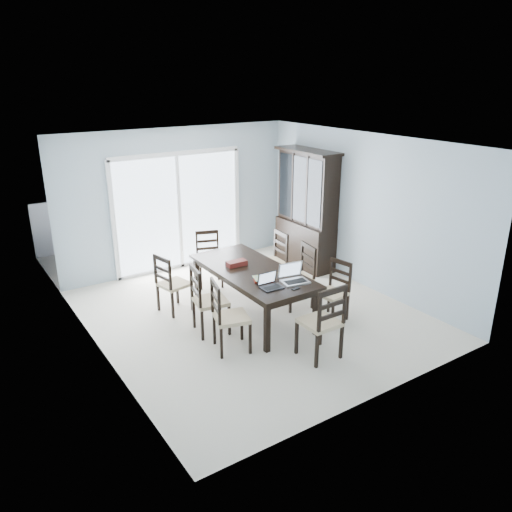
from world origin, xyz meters
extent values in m
plane|color=beige|center=(0.00, 0.00, 0.00)|extent=(5.00, 5.00, 0.00)
plane|color=white|center=(0.00, 0.00, 2.60)|extent=(5.00, 5.00, 0.00)
cube|color=#9EB1BD|center=(0.00, 2.50, 1.30)|extent=(4.50, 0.02, 2.60)
cube|color=#9EB1BD|center=(-2.25, 0.00, 1.30)|extent=(0.02, 5.00, 2.60)
cube|color=#9EB1BD|center=(2.25, 0.00, 1.30)|extent=(0.02, 5.00, 2.60)
cube|color=gray|center=(0.00, 3.50, -0.05)|extent=(4.50, 2.00, 0.10)
cube|color=#99999E|center=(0.00, 4.50, 0.55)|extent=(4.50, 0.06, 1.10)
cube|color=black|center=(0.00, 0.00, 0.73)|extent=(1.00, 2.20, 0.04)
cube|color=black|center=(0.00, 0.00, 0.67)|extent=(0.88, 2.08, 0.10)
cube|color=black|center=(-0.42, -1.00, 0.34)|extent=(0.07, 0.07, 0.69)
cube|color=black|center=(0.42, -1.00, 0.34)|extent=(0.07, 0.07, 0.69)
cube|color=black|center=(-0.42, 1.00, 0.34)|extent=(0.07, 0.07, 0.69)
cube|color=black|center=(0.42, 1.00, 0.34)|extent=(0.07, 0.07, 0.69)
cube|color=black|center=(2.01, 1.25, 0.42)|extent=(0.45, 1.30, 0.85)
cube|color=black|center=(2.04, 1.25, 1.50)|extent=(0.38, 1.30, 1.30)
cube|color=black|center=(2.01, 1.25, 2.17)|extent=(0.50, 1.38, 0.05)
cube|color=black|center=(1.84, 0.83, 1.50)|extent=(0.02, 0.36, 1.18)
cube|color=black|center=(1.84, 1.25, 1.50)|extent=(0.02, 0.36, 1.18)
cube|color=black|center=(1.84, 1.67, 1.50)|extent=(0.02, 0.36, 1.18)
cube|color=silver|center=(0.00, 2.48, 1.05)|extent=(2.40, 0.02, 2.10)
cube|color=white|center=(0.00, 2.46, 2.14)|extent=(2.52, 0.05, 0.08)
cube|color=white|center=(0.00, 2.46, 1.05)|extent=(0.06, 0.05, 2.10)
cube|color=white|center=(0.00, 2.46, 0.03)|extent=(2.52, 0.05, 0.05)
cube|color=black|center=(-0.90, -0.45, 0.22)|extent=(0.04, 0.04, 0.44)
cube|color=black|center=(-1.01, -0.82, 0.22)|extent=(0.04, 0.04, 0.44)
cube|color=black|center=(-0.53, -0.55, 0.22)|extent=(0.04, 0.04, 0.44)
cube|color=black|center=(-0.63, -0.92, 0.22)|extent=(0.04, 0.04, 0.44)
cube|color=#CBBA87|center=(-0.77, -0.68, 0.46)|extent=(0.53, 0.53, 0.05)
cube|color=black|center=(-0.92, 0.12, 0.22)|extent=(0.04, 0.04, 0.45)
cube|color=black|center=(-0.99, -0.26, 0.22)|extent=(0.04, 0.04, 0.45)
cube|color=black|center=(-0.53, 0.06, 0.22)|extent=(0.04, 0.04, 0.45)
cube|color=black|center=(-0.60, -0.33, 0.22)|extent=(0.04, 0.04, 0.45)
cube|color=#CBBA87|center=(-0.76, -0.10, 0.47)|extent=(0.51, 0.51, 0.05)
cube|color=black|center=(-1.13, 0.93, 0.21)|extent=(0.04, 0.04, 0.42)
cube|color=black|center=(-1.05, 0.57, 0.21)|extent=(0.04, 0.04, 0.42)
cube|color=black|center=(-0.77, 1.01, 0.21)|extent=(0.04, 0.04, 0.42)
cube|color=black|center=(-0.69, 0.65, 0.21)|extent=(0.04, 0.04, 0.42)
cube|color=#CBBA87|center=(-0.91, 0.79, 0.44)|extent=(0.49, 0.49, 0.05)
cube|color=black|center=(1.10, -0.91, 0.20)|extent=(0.04, 0.04, 0.40)
cube|color=black|center=(1.04, -0.56, 0.20)|extent=(0.04, 0.04, 0.40)
cube|color=black|center=(0.75, -0.97, 0.20)|extent=(0.04, 0.04, 0.40)
cube|color=black|center=(0.69, -0.62, 0.20)|extent=(0.04, 0.04, 0.40)
cube|color=#CBBA87|center=(0.90, -0.77, 0.42)|extent=(0.45, 0.45, 0.05)
cube|color=black|center=(0.91, -0.32, 0.22)|extent=(0.04, 0.04, 0.44)
cube|color=black|center=(0.97, 0.07, 0.22)|extent=(0.04, 0.04, 0.44)
cube|color=black|center=(0.53, -0.26, 0.22)|extent=(0.04, 0.04, 0.44)
cube|color=black|center=(0.59, 0.13, 0.22)|extent=(0.04, 0.04, 0.44)
cube|color=#CBBA87|center=(0.75, -0.10, 0.47)|extent=(0.49, 0.49, 0.05)
cube|color=black|center=(0.98, 0.47, 0.22)|extent=(0.04, 0.04, 0.44)
cube|color=black|center=(1.02, 0.86, 0.22)|extent=(0.04, 0.04, 0.44)
cube|color=black|center=(0.60, 0.51, 0.22)|extent=(0.04, 0.04, 0.44)
cube|color=black|center=(0.63, 0.89, 0.22)|extent=(0.04, 0.04, 0.44)
cube|color=#CBBA87|center=(0.81, 0.68, 0.46)|extent=(0.46, 0.46, 0.05)
cube|color=black|center=(-0.12, -1.66, 0.23)|extent=(0.04, 0.04, 0.46)
cube|color=black|center=(0.28, -1.66, 0.23)|extent=(0.04, 0.04, 0.46)
cube|color=black|center=(-0.12, -1.25, 0.23)|extent=(0.04, 0.04, 0.46)
cube|color=black|center=(0.28, -1.25, 0.23)|extent=(0.04, 0.04, 0.46)
cube|color=#CBBA87|center=(0.08, -1.46, 0.49)|extent=(0.45, 0.45, 0.05)
cube|color=black|center=(0.26, 1.50, 0.21)|extent=(0.04, 0.04, 0.41)
cube|color=black|center=(-0.09, 1.62, 0.21)|extent=(0.04, 0.04, 0.41)
cube|color=black|center=(0.14, 1.15, 0.21)|extent=(0.04, 0.04, 0.41)
cube|color=black|center=(-0.21, 1.27, 0.21)|extent=(0.04, 0.04, 0.41)
cube|color=#CBBA87|center=(0.02, 1.39, 0.44)|extent=(0.51, 0.51, 0.05)
cube|color=black|center=(-0.15, -0.72, 0.76)|extent=(0.30, 0.21, 0.02)
cube|color=silver|center=(-0.15, -0.72, 0.86)|extent=(0.26, 0.04, 0.16)
cube|color=silver|center=(0.23, -0.74, 0.76)|extent=(0.41, 0.31, 0.02)
cube|color=silver|center=(0.23, -0.74, 0.89)|extent=(0.33, 0.10, 0.20)
cube|color=maroon|center=(-0.10, -0.44, 0.77)|extent=(0.31, 0.28, 0.03)
cube|color=gold|center=(-0.09, -0.44, 0.79)|extent=(0.33, 0.29, 0.01)
cube|color=black|center=(0.09, -0.93, 0.76)|extent=(0.12, 0.07, 0.01)
cube|color=#4F0F13|center=(-0.11, 0.26, 0.79)|extent=(0.31, 0.17, 0.08)
cube|color=maroon|center=(-0.23, 3.53, 0.42)|extent=(1.75, 1.57, 0.83)
cube|color=gray|center=(-0.23, 3.53, 0.86)|extent=(1.80, 1.62, 0.06)
camera|label=1|loc=(-3.74, -5.75, 3.47)|focal=35.00mm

